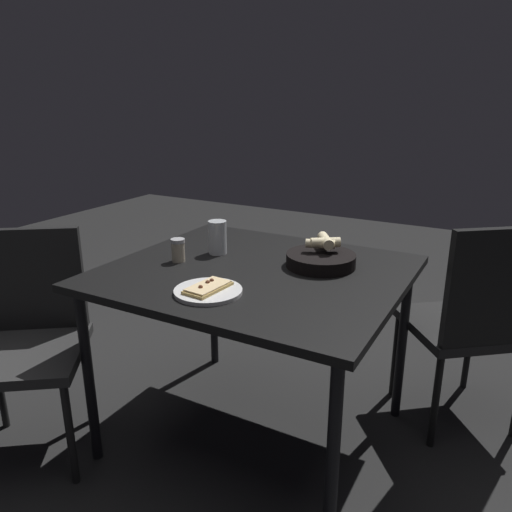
{
  "coord_description": "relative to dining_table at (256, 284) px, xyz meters",
  "views": [
    {
      "loc": [
        -0.87,
        1.57,
        1.4
      ],
      "look_at": [
        -0.01,
        0.02,
        0.82
      ],
      "focal_mm": 34.74,
      "sensor_mm": 36.0,
      "label": 1
    }
  ],
  "objects": [
    {
      "name": "beer_glass",
      "position": [
        0.24,
        -0.1,
        0.13
      ],
      "size": [
        0.08,
        0.08,
        0.14
      ],
      "color": "silver",
      "rests_on": "dining_table"
    },
    {
      "name": "bread_basket",
      "position": [
        -0.21,
        -0.16,
        0.1
      ],
      "size": [
        0.27,
        0.27,
        0.11
      ],
      "color": "black",
      "rests_on": "dining_table"
    },
    {
      "name": "chair_near",
      "position": [
        0.78,
        0.46,
        -0.18
      ],
      "size": [
        0.61,
        0.61,
        0.9
      ],
      "color": "#2C2C2C",
      "rests_on": "ground"
    },
    {
      "name": "pizza_plate",
      "position": [
        0.02,
        0.29,
        0.07
      ],
      "size": [
        0.23,
        0.23,
        0.04
      ],
      "color": "silver",
      "rests_on": "dining_table"
    },
    {
      "name": "chair_far",
      "position": [
        -0.76,
        -0.49,
        -0.16
      ],
      "size": [
        0.62,
        0.62,
        0.93
      ],
      "color": "black",
      "rests_on": "ground"
    },
    {
      "name": "ground",
      "position": [
        0.0,
        0.0,
        -0.69
      ],
      "size": [
        8.0,
        8.0,
        0.0
      ],
      "primitive_type": "plane",
      "color": "black"
    },
    {
      "name": "dining_table",
      "position": [
        0.0,
        0.0,
        0.0
      ],
      "size": [
        1.11,
        0.98,
        0.76
      ],
      "color": "black",
      "rests_on": "ground"
    },
    {
      "name": "pepper_shaker",
      "position": [
        0.32,
        0.07,
        0.1
      ],
      "size": [
        0.06,
        0.06,
        0.09
      ],
      "color": "#BFB299",
      "rests_on": "dining_table"
    }
  ]
}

